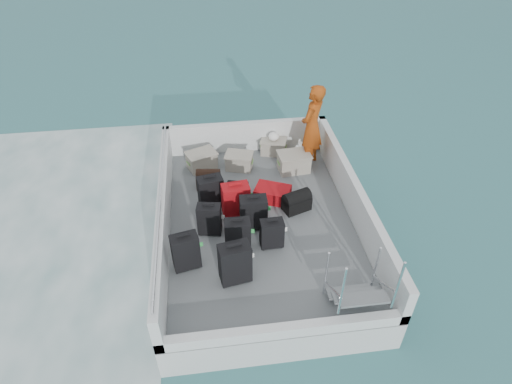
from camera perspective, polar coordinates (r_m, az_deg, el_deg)
ground at (r=8.36m, az=0.59°, el=-6.89°), size 160.00×160.00×0.00m
wake_foam at (r=9.20m, az=-30.91°, el=-8.71°), size 10.00×10.00×0.00m
ferry_hull at (r=8.15m, az=0.61°, el=-5.41°), size 3.60×5.00×0.60m
deck at (r=7.94m, az=0.62°, el=-3.79°), size 3.30×4.70×0.02m
deck_fittings at (r=7.49m, az=3.61°, el=-3.02°), size 3.60×5.00×0.90m
suitcase_0 at (r=6.97m, az=-9.35°, el=-7.91°), size 0.48×0.34×0.67m
suitcase_1 at (r=7.52m, az=-6.23°, el=-3.69°), size 0.44×0.30×0.61m
suitcase_2 at (r=8.07m, az=-6.04°, el=-0.05°), size 0.50×0.36×0.66m
suitcase_3 at (r=6.68m, az=-2.82°, el=-9.53°), size 0.52×0.36×0.73m
suitcase_4 at (r=7.18m, az=-2.46°, el=-5.84°), size 0.43×0.26×0.63m
suitcase_5 at (r=7.83m, az=-2.70°, el=-1.18°), size 0.52×0.35×0.68m
suitcase_6 at (r=7.27m, az=2.12°, el=-5.60°), size 0.40×0.25×0.55m
suitcase_7 at (r=7.57m, az=-0.35°, el=-2.83°), size 0.48×0.28×0.66m
suitcase_8 at (r=8.33m, az=2.22°, el=-0.20°), size 0.79×0.67×0.26m
duffel_0 at (r=8.66m, az=-6.34°, el=1.54°), size 0.50×0.36×0.32m
duffel_1 at (r=8.30m, az=-2.45°, el=-0.11°), size 0.46×0.39×0.32m
duffel_2 at (r=8.09m, az=5.43°, el=-1.44°), size 0.58×0.45×0.32m
crate_0 at (r=9.23m, az=-7.25°, el=4.16°), size 0.68×0.59×0.35m
crate_1 at (r=9.15m, az=-2.25°, el=4.06°), size 0.62×0.51×0.32m
crate_2 at (r=9.65m, az=2.33°, el=6.00°), size 0.61×0.50×0.32m
crate_3 at (r=9.11m, az=5.06°, el=3.93°), size 0.67×0.49×0.38m
yellow_bag at (r=9.84m, az=7.25°, el=6.07°), size 0.28×0.26×0.22m
white_bag at (r=9.52m, az=2.37°, el=7.26°), size 0.24×0.24×0.18m
passenger at (r=8.98m, az=7.45°, el=8.64°), size 0.76×0.79×1.82m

